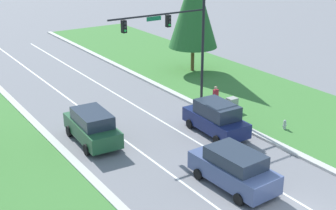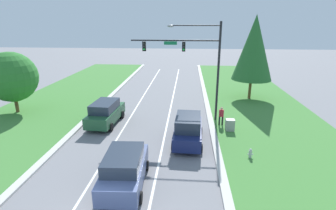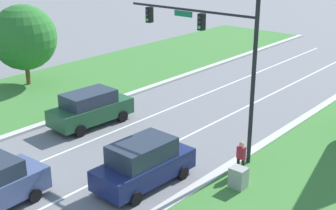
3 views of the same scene
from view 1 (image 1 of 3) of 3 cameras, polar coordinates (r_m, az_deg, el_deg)
name	(u,v)px [view 1 (image 1 of 3)]	position (r m, az deg, el deg)	size (l,w,h in m)	color
lane_stripe_inner_right	(310,209)	(23.61, 16.96, -12.06)	(0.14, 81.00, 0.01)	white
traffic_signal_mast	(180,32)	(32.57, 1.41, 8.84)	(7.61, 0.41, 8.64)	black
slate_blue_suv	(234,168)	(24.23, 8.01, -7.62)	(2.42, 4.96, 1.98)	#475684
navy_suv	(216,118)	(30.07, 5.87, -1.60)	(2.30, 4.87, 2.10)	navy
forest_suv	(92,126)	(29.05, -9.23, -2.60)	(2.40, 5.08, 2.05)	#235633
utility_cabinet	(232,105)	(34.02, 7.80, 0.05)	(0.70, 0.60, 1.02)	#9E9E99
pedestrian	(216,96)	(34.32, 5.82, 1.09)	(0.40, 0.24, 1.69)	black
fire_hydrant	(285,125)	(31.60, 14.03, -2.38)	(0.34, 0.20, 0.70)	#B7B7BC
conifer_near_right_tree	(194,8)	(42.19, 3.13, 11.77)	(4.41, 4.41, 9.38)	brown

